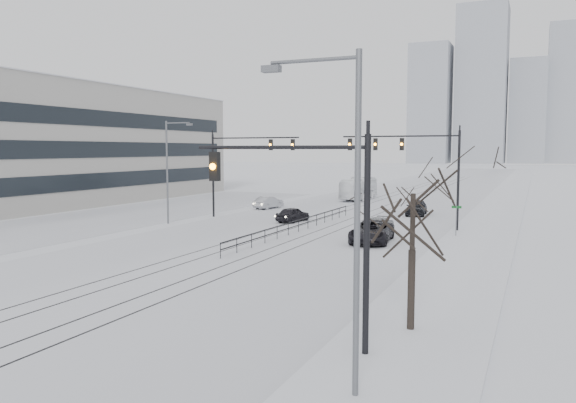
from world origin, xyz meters
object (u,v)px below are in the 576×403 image
object	(u,v)px
bare_tree	(413,208)
sedan_nb_right	(375,227)
traffic_mast_near	(318,212)
sedan_sb_inner	(293,215)
sedan_sb_outer	(269,203)
sedan_nb_front	(372,232)
sedan_nb_far	(416,207)
box_truck	(359,189)

from	to	relation	value
bare_tree	sedan_nb_right	bearing A→B (deg)	108.32
traffic_mast_near	sedan_sb_inner	world-z (taller)	traffic_mast_near
bare_tree	sedan_sb_outer	bearing A→B (deg)	122.75
sedan_sb_inner	sedan_sb_outer	xyz separation A→B (m)	(-6.96, 9.32, 0.00)
bare_tree	sedan_nb_front	distance (m)	19.93
sedan_nb_right	sedan_nb_far	distance (m)	14.40
sedan_nb_front	sedan_nb_far	world-z (taller)	sedan_nb_far
bare_tree	sedan_nb_far	xyz separation A→B (m)	(-6.91, 36.25, -3.71)
sedan_nb_right	box_truck	bearing A→B (deg)	119.36
sedan_sb_outer	box_truck	bearing A→B (deg)	-102.22
sedan_sb_inner	box_truck	size ratio (longest dim) A/B	0.39
traffic_mast_near	box_truck	distance (m)	56.01
box_truck	sedan_sb_inner	bearing A→B (deg)	91.07
sedan_nb_front	sedan_nb_right	world-z (taller)	sedan_nb_front
bare_tree	sedan_nb_far	size ratio (longest dim) A/B	1.33
box_truck	traffic_mast_near	bearing A→B (deg)	103.74
sedan_nb_front	sedan_nb_right	bearing A→B (deg)	95.73
sedan_nb_front	box_truck	xyz separation A→B (m)	(-10.74, 32.45, 0.65)
sedan_sb_inner	sedan_nb_right	xyz separation A→B (m)	(8.87, -4.70, -0.03)
sedan_sb_inner	sedan_nb_front	bearing A→B (deg)	147.78
sedan_nb_right	box_truck	world-z (taller)	box_truck
traffic_mast_near	sedan_sb_outer	world-z (taller)	traffic_mast_near
bare_tree	sedan_nb_right	distance (m)	23.34
sedan_sb_outer	bare_tree	bearing A→B (deg)	131.61
sedan_nb_right	box_truck	distance (m)	30.75
sedan_sb_inner	sedan_sb_outer	size ratio (longest dim) A/B	0.97
sedan_sb_inner	traffic_mast_near	bearing A→B (deg)	122.90
traffic_mast_near	sedan_nb_right	world-z (taller)	traffic_mast_near
sedan_sb_outer	sedan_nb_far	size ratio (longest dim) A/B	0.89
sedan_nb_far	box_truck	bearing A→B (deg)	120.02
sedan_sb_inner	sedan_nb_right	world-z (taller)	sedan_sb_inner
sedan_nb_front	sedan_nb_right	xyz separation A→B (m)	(-0.70, 3.40, -0.13)
traffic_mast_near	bare_tree	size ratio (longest dim) A/B	1.15
sedan_nb_front	box_truck	distance (m)	34.19
sedan_sb_inner	box_truck	world-z (taller)	box_truck
bare_tree	box_truck	xyz separation A→B (m)	(-17.27, 50.90, -3.07)
traffic_mast_near	sedan_nb_far	size ratio (longest dim) A/B	1.53
box_truck	sedan_nb_far	bearing A→B (deg)	123.59
box_truck	sedan_nb_front	bearing A→B (deg)	106.63
traffic_mast_near	sedan_nb_front	size ratio (longest dim) A/B	1.26
traffic_mast_near	box_truck	bearing A→B (deg)	105.41
traffic_mast_near	sedan_nb_right	distance (m)	25.62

